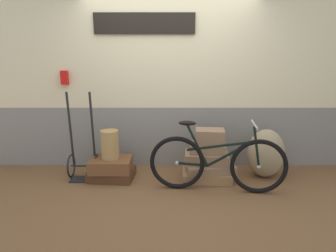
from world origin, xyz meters
TOP-DOWN VIEW (x-y plane):
  - ground at (0.00, 0.00)m, footprint 8.44×5.20m
  - station_building at (0.01, 0.85)m, footprint 6.44×0.74m
  - suitcase_0 at (-0.83, 0.25)m, footprint 0.65×0.50m
  - suitcase_1 at (-0.83, 0.22)m, footprint 0.56×0.43m
  - suitcase_2 at (0.52, 0.23)m, footprint 0.69×0.49m
  - suitcase_3 at (0.55, 0.23)m, footprint 0.70×0.52m
  - suitcase_4 at (0.51, 0.25)m, footprint 0.63×0.44m
  - suitcase_5 at (0.52, 0.24)m, footprint 0.51×0.35m
  - suitcase_6 at (0.55, 0.25)m, footprint 0.42×0.32m
  - wicker_basket at (-0.83, 0.25)m, footprint 0.25×0.25m
  - luggage_trolley at (-1.23, 0.29)m, footprint 0.39×0.39m
  - burlap_sack at (1.36, 0.32)m, footprint 0.51×0.43m
  - bicycle at (0.59, -0.14)m, footprint 1.73×0.46m

SIDE VIEW (x-z plane):
  - ground at x=0.00m, z-range -0.06..0.00m
  - suitcase_2 at x=0.52m, z-range 0.00..0.13m
  - suitcase_0 at x=-0.83m, z-range 0.00..0.13m
  - suitcase_3 at x=0.55m, z-range 0.13..0.24m
  - suitcase_1 at x=-0.83m, z-range 0.13..0.31m
  - luggage_trolley at x=-1.23m, z-range -0.35..0.88m
  - suitcase_4 at x=0.51m, z-range 0.24..0.39m
  - burlap_sack at x=1.36m, z-range 0.00..0.70m
  - bicycle at x=0.59m, z-range -0.08..0.83m
  - suitcase_5 at x=0.52m, z-range 0.39..0.51m
  - wicker_basket at x=-0.83m, z-range 0.31..0.70m
  - suitcase_6 at x=0.55m, z-range 0.51..0.72m
  - station_building at x=0.01m, z-range 0.00..2.72m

